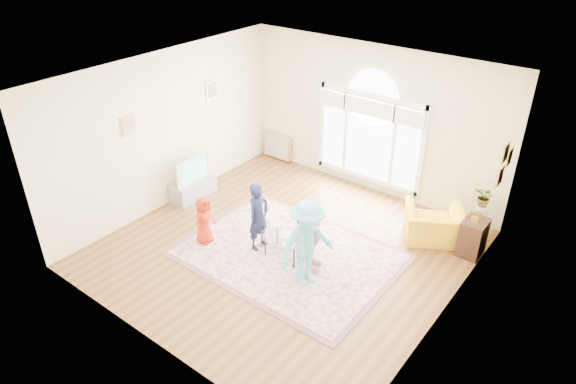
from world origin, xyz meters
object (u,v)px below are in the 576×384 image
Objects in this scene: television at (191,168)px; armchair at (433,225)px; tv_console at (193,188)px; area_rug at (288,255)px; coffee_table at (285,239)px.

television reaches higher than armchair.
tv_console is 5.06m from armchair.
area_rug is 2.97m from tv_console.
coffee_table is 2.84m from armchair.
coffee_table is at bearing -9.85° from television.
television is at bearing 168.34° from coffee_table.
coffee_table is (-0.01, -0.08, 0.39)m from area_rug.
area_rug is 3.55× the size of coffee_table.
tv_console is at bearing -11.46° from armchair.
television is 0.96× the size of coffee_table.
coffee_table is at bearing -9.82° from tv_console.
television is 0.93× the size of armchair.
television is 2.97m from coffee_table.
tv_console is 0.99× the size of coffee_table.
tv_console is 2.97m from coffee_table.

